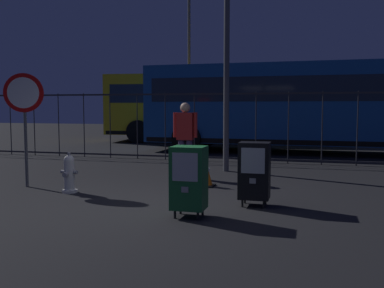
# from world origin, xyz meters

# --- Properties ---
(ground_plane) EXTENTS (60.00, 60.00, 0.00)m
(ground_plane) POSITION_xyz_m (0.00, 0.00, 0.00)
(ground_plane) COLOR black
(fire_hydrant) EXTENTS (0.33, 0.31, 0.75)m
(fire_hydrant) POSITION_xyz_m (-1.88, 0.61, 0.35)
(fire_hydrant) COLOR silver
(fire_hydrant) RESTS_ON ground_plane
(newspaper_box_primary) EXTENTS (0.48, 0.42, 1.02)m
(newspaper_box_primary) POSITION_xyz_m (1.54, 0.42, 0.57)
(newspaper_box_primary) COLOR black
(newspaper_box_primary) RESTS_ON ground_plane
(newspaper_box_secondary) EXTENTS (0.48, 0.42, 1.02)m
(newspaper_box_secondary) POSITION_xyz_m (0.72, -0.54, 0.57)
(newspaper_box_secondary) COLOR black
(newspaper_box_secondary) RESTS_ON ground_plane
(stop_sign) EXTENTS (0.71, 0.31, 2.23)m
(stop_sign) POSITION_xyz_m (-3.01, 0.90, 1.60)
(stop_sign) COLOR #4C4F54
(stop_sign) RESTS_ON ground_plane
(pedestrian) EXTENTS (0.55, 0.22, 1.67)m
(pedestrian) POSITION_xyz_m (-0.28, 2.77, 0.95)
(pedestrian) COLOR #382D51
(pedestrian) RESTS_ON ground_plane
(traffic_cone) EXTENTS (0.36, 0.36, 0.53)m
(traffic_cone) POSITION_xyz_m (0.39, 1.90, 0.26)
(traffic_cone) COLOR black
(traffic_cone) RESTS_ON ground_plane
(fence_barrier) EXTENTS (18.03, 0.04, 2.00)m
(fence_barrier) POSITION_xyz_m (-0.00, 5.90, 1.02)
(fence_barrier) COLOR #2D2D33
(fence_barrier) RESTS_ON ground_plane
(bus_near) EXTENTS (10.55, 2.95, 3.00)m
(bus_near) POSITION_xyz_m (2.05, 8.90, 1.71)
(bus_near) COLOR #19519E
(bus_near) RESTS_ON ground_plane
(bus_far) EXTENTS (10.70, 3.60, 3.00)m
(bus_far) POSITION_xyz_m (-1.31, 12.81, 1.71)
(bus_far) COLOR gold
(bus_far) RESTS_ON ground_plane
(street_light_near_left) EXTENTS (0.32, 0.32, 8.49)m
(street_light_near_left) POSITION_xyz_m (-3.37, 14.22, 4.83)
(street_light_near_left) COLOR #4C4F54
(street_light_near_left) RESTS_ON ground_plane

